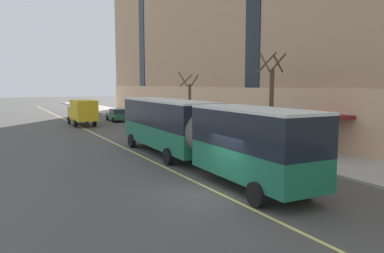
% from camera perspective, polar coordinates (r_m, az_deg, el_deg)
% --- Properties ---
extents(ground_plane, '(260.00, 260.00, 0.00)m').
position_cam_1_polar(ground_plane, '(16.48, 4.06, -10.23)').
color(ground_plane, '#4C4947').
extents(sidewalk, '(5.33, 160.00, 0.15)m').
position_cam_1_polar(sidewalk, '(24.74, 19.26, -4.73)').
color(sidewalk, '#ADA89E').
rests_on(sidewalk, ground).
extents(city_bus, '(3.18, 18.72, 3.69)m').
position_cam_1_polar(city_bus, '(21.66, 0.21, -0.40)').
color(city_bus, '#1E704C').
rests_on(city_bus, ground).
extents(parked_car_black_1, '(2.14, 4.54, 1.56)m').
position_cam_1_polar(parked_car_black_1, '(23.39, 9.75, -3.33)').
color(parked_car_black_1, black).
rests_on(parked_car_black_1, ground).
extents(parked_car_green_2, '(2.06, 4.65, 1.56)m').
position_cam_1_polar(parked_car_green_2, '(48.67, -11.30, 1.73)').
color(parked_car_green_2, '#23603D').
rests_on(parked_car_green_2, ground).
extents(parked_car_white_3, '(1.98, 4.56, 1.56)m').
position_cam_1_polar(parked_car_white_3, '(40.36, -7.55, 0.83)').
color(parked_car_white_3, silver).
rests_on(parked_car_white_3, ground).
extents(parked_car_silver_6, '(1.96, 4.40, 1.56)m').
position_cam_1_polar(parked_car_silver_6, '(29.22, 1.09, -1.27)').
color(parked_car_silver_6, '#B7B7BC').
rests_on(parked_car_silver_6, ground).
extents(box_truck, '(2.36, 6.53, 2.93)m').
position_cam_1_polar(box_truck, '(44.38, -16.36, 2.28)').
color(box_truck, gold).
rests_on(box_truck, ground).
extents(street_tree_far_uptown, '(1.66, 1.59, 6.91)m').
position_cam_1_polar(street_tree_far_uptown, '(27.34, 11.98, 4.06)').
color(street_tree_far_uptown, brown).
rests_on(street_tree_far_uptown, sidewalk).
extents(street_tree_far_downtown, '(1.69, 1.75, 5.81)m').
position_cam_1_polar(street_tree_far_downtown, '(37.75, -0.43, 3.81)').
color(street_tree_far_downtown, brown).
rests_on(street_tree_far_downtown, sidewalk).
extents(fire_hydrant, '(0.42, 0.24, 0.72)m').
position_cam_1_polar(fire_hydrant, '(26.23, 9.36, -2.89)').
color(fire_hydrant, red).
rests_on(fire_hydrant, sidewalk).
extents(lane_centerline, '(0.16, 140.00, 0.01)m').
position_cam_1_polar(lane_centerline, '(19.03, -0.60, -7.91)').
color(lane_centerline, '#E0D66B').
rests_on(lane_centerline, ground).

